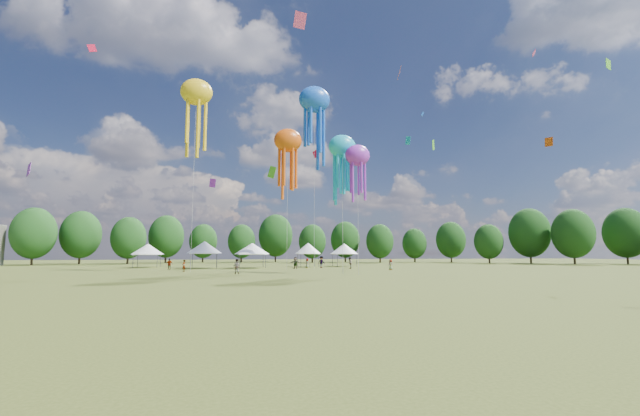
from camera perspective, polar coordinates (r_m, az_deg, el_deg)
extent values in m
plane|color=#384416|center=(19.35, 16.02, -13.16)|extent=(300.00, 300.00, 0.00)
imported|color=gray|center=(49.15, -11.49, -7.96)|extent=(1.01, 0.90, 1.73)
imported|color=gray|center=(67.93, -1.79, -7.66)|extent=(0.67, 0.86, 1.56)
imported|color=gray|center=(64.48, 4.14, -7.62)|extent=(0.87, 1.01, 1.78)
imported|color=gray|center=(68.34, 0.20, -7.50)|extent=(1.41, 1.06, 1.93)
imported|color=gray|center=(63.81, -20.16, -7.33)|extent=(0.98, 0.45, 1.65)
imported|color=gray|center=(64.78, -3.43, -7.59)|extent=(1.70, 1.43, 1.83)
imported|color=gray|center=(56.90, -18.34, -7.61)|extent=(0.56, 0.67, 1.56)
imported|color=gray|center=(61.26, 9.75, -7.74)|extent=(0.76, 0.88, 1.52)
cylinder|color=#47474C|center=(75.11, -24.49, -6.76)|extent=(0.08, 0.08, 2.11)
cylinder|color=#47474C|center=(78.81, -23.95, -6.73)|extent=(0.08, 0.08, 2.11)
cylinder|color=#47474C|center=(74.48, -21.63, -6.89)|extent=(0.08, 0.08, 2.11)
cylinder|color=#47474C|center=(78.20, -21.22, -6.86)|extent=(0.08, 0.08, 2.11)
cube|color=white|center=(76.62, -22.79, -5.98)|extent=(4.16, 4.16, 0.10)
cone|color=white|center=(76.62, -22.76, -5.27)|extent=(5.41, 5.41, 1.81)
cylinder|color=#47474C|center=(67.59, -17.51, -7.07)|extent=(0.08, 0.08, 2.29)
cylinder|color=#47474C|center=(71.51, -17.27, -7.02)|extent=(0.08, 0.08, 2.29)
cylinder|color=#47474C|center=(67.41, -14.15, -7.17)|extent=(0.08, 0.08, 2.29)
cylinder|color=#47474C|center=(71.35, -14.10, -7.11)|extent=(0.08, 0.08, 2.29)
cube|color=white|center=(69.43, -15.73, -6.11)|extent=(4.33, 4.33, 0.10)
cone|color=white|center=(69.43, -15.70, -5.25)|extent=(5.63, 5.63, 1.97)
cylinder|color=#47474C|center=(67.13, -11.03, -7.30)|extent=(0.08, 0.08, 2.16)
cylinder|color=#47474C|center=(71.19, -11.16, -7.24)|extent=(0.08, 0.08, 2.16)
cylinder|color=#47474C|center=(67.40, -7.55, -7.36)|extent=(0.08, 0.08, 2.16)
cylinder|color=#47474C|center=(71.45, -7.87, -7.29)|extent=(0.08, 0.08, 2.16)
cube|color=white|center=(69.25, -9.39, -6.37)|extent=(4.47, 4.47, 0.10)
cone|color=white|center=(69.25, -9.37, -5.56)|extent=(5.81, 5.81, 1.85)
cylinder|color=#47474C|center=(72.35, -2.67, -7.30)|extent=(0.08, 0.08, 2.25)
cylinder|color=#47474C|center=(75.50, -3.11, -7.25)|extent=(0.08, 0.08, 2.25)
cylinder|color=#47474C|center=(73.00, -0.18, -7.30)|extent=(0.08, 0.08, 2.25)
cylinder|color=#47474C|center=(76.12, -0.72, -7.25)|extent=(0.08, 0.08, 2.25)
cube|color=white|center=(74.22, -1.66, -6.37)|extent=(3.60, 3.60, 0.10)
cone|color=white|center=(74.22, -1.66, -5.59)|extent=(4.68, 4.68, 1.93)
cylinder|color=#47474C|center=(74.44, 2.44, -7.29)|extent=(0.08, 0.08, 2.21)
cylinder|color=#47474C|center=(77.88, 1.73, -7.25)|extent=(0.08, 0.08, 2.21)
cylinder|color=#47474C|center=(75.47, 5.07, -7.25)|extent=(0.08, 0.08, 2.21)
cylinder|color=#47474C|center=(78.87, 4.25, -7.22)|extent=(0.08, 0.08, 2.21)
cube|color=white|center=(76.63, 3.36, -6.39)|extent=(3.97, 3.97, 0.10)
cone|color=white|center=(76.64, 3.36, -5.65)|extent=(5.15, 5.15, 1.89)
ellipsoid|color=#E1540E|center=(62.46, -4.47, 9.30)|extent=(4.19, 2.93, 3.56)
cylinder|color=beige|center=(60.59, -4.55, 0.54)|extent=(0.03, 0.03, 19.17)
ellipsoid|color=blue|center=(65.45, -0.78, 14.78)|extent=(4.84, 3.38, 4.11)
cylinder|color=beige|center=(61.98, -0.80, 3.52)|extent=(0.03, 0.03, 25.93)
ellipsoid|color=#18AED3|center=(50.27, 3.09, 8.49)|extent=(3.36, 2.35, 2.86)
cylinder|color=beige|center=(48.89, 3.15, -0.16)|extent=(0.03, 0.03, 15.22)
ellipsoid|color=yellow|center=(59.24, -16.74, 15.12)|extent=(4.18, 2.92, 3.55)
cylinder|color=beige|center=(56.06, -17.12, 3.73)|extent=(0.03, 0.03, 23.76)
ellipsoid|color=purple|center=(48.44, 5.21, 7.27)|extent=(2.94, 2.06, 2.50)
cylinder|color=beige|center=(47.30, 5.29, -0.84)|extent=(0.03, 0.03, 13.73)
cube|color=#55C420|center=(81.53, -6.68, 4.95)|extent=(1.62, 1.84, 2.74)
cube|color=blue|center=(86.86, 14.01, 12.52)|extent=(0.79, 0.50, 0.89)
cube|color=#E74474|center=(64.34, -5.34, 7.45)|extent=(0.67, 1.09, 1.32)
cube|color=#55C420|center=(65.42, 35.06, 16.00)|extent=(1.21, 0.42, 1.52)
cube|color=#E74474|center=(59.70, -2.79, 24.54)|extent=(1.76, 0.91, 2.02)
cube|color=purple|center=(91.16, -14.65, 3.37)|extent=(1.44, 0.96, 2.04)
cube|color=red|center=(61.80, -29.04, 18.80)|extent=(1.27, 0.57, 1.33)
cube|color=#E1540E|center=(72.68, 10.90, 17.88)|extent=(0.96, 1.42, 1.95)
cube|color=#55C420|center=(78.59, 15.43, 8.42)|extent=(1.26, 1.52, 2.17)
cube|color=#18AED3|center=(89.88, 12.08, 9.12)|extent=(0.56, 1.62, 1.96)
cube|color=#E74474|center=(69.77, 27.52, 18.50)|extent=(0.93, 0.62, 1.00)
cube|color=purple|center=(75.87, -35.33, 4.39)|extent=(0.98, 1.69, 2.26)
cube|color=red|center=(66.22, -0.60, 7.51)|extent=(0.84, 1.06, 1.46)
cube|color=#E1540E|center=(64.03, 29.12, 8.01)|extent=(0.77, 0.92, 1.29)
cylinder|color=#38281C|center=(102.30, -35.05, -5.56)|extent=(0.44, 0.44, 3.36)
ellipsoid|color=#194015|center=(102.38, -34.88, -2.86)|extent=(8.40, 8.40, 10.51)
cylinder|color=#38281C|center=(107.04, -30.35, -5.81)|extent=(0.44, 0.44, 3.41)
ellipsoid|color=#194015|center=(107.12, -30.20, -3.19)|extent=(8.53, 8.53, 10.66)
cylinder|color=#38281C|center=(104.06, -25.09, -6.18)|extent=(0.44, 0.44, 3.07)
ellipsoid|color=#194015|center=(104.12, -24.98, -3.76)|extent=(7.66, 7.66, 9.58)
cylinder|color=#38281C|center=(111.08, -20.60, -6.25)|extent=(0.44, 0.44, 3.43)
ellipsoid|color=#194015|center=(111.16, -20.51, -3.71)|extent=(8.58, 8.58, 10.73)
cylinder|color=#38281C|center=(115.92, -15.93, -6.51)|extent=(0.44, 0.44, 2.95)
ellipsoid|color=#194015|center=(115.96, -15.87, -4.42)|extent=(7.37, 7.37, 9.21)
cylinder|color=#38281C|center=(111.98, -10.84, -6.67)|extent=(0.44, 0.44, 2.89)
ellipsoid|color=#194015|center=(112.02, -10.80, -4.55)|extent=(7.23, 7.23, 9.04)
cylinder|color=#38281C|center=(117.18, -6.20, -6.50)|extent=(0.44, 0.44, 3.84)
ellipsoid|color=#194015|center=(117.28, -6.17, -3.80)|extent=(9.60, 9.60, 11.99)
cylinder|color=#38281C|center=(107.64, -1.07, -6.82)|extent=(0.44, 0.44, 2.84)
ellipsoid|color=#194015|center=(107.68, -1.07, -4.64)|extent=(7.11, 7.11, 8.89)
cylinder|color=#38281C|center=(112.56, 3.54, -6.70)|extent=(0.44, 0.44, 3.16)
ellipsoid|color=#194015|center=(112.62, 3.52, -4.39)|extent=(7.91, 7.91, 9.88)
cylinder|color=#38281C|center=(109.65, 8.32, -6.73)|extent=(0.44, 0.44, 2.88)
ellipsoid|color=#194015|center=(109.70, 8.29, -4.57)|extent=(7.21, 7.21, 9.01)
cylinder|color=#38281C|center=(115.80, 12.99, -6.67)|extent=(0.44, 0.44, 2.63)
ellipsoid|color=#194015|center=(115.82, 12.95, -4.80)|extent=(6.57, 6.57, 8.22)
cylinder|color=#38281C|center=(116.98, 17.74, -6.41)|extent=(0.44, 0.44, 3.13)
ellipsoid|color=#194015|center=(117.04, 17.66, -4.21)|extent=(7.81, 7.81, 9.77)
cylinder|color=#38281C|center=(108.69, 22.40, -6.37)|extent=(0.44, 0.44, 2.72)
ellipsoid|color=#194015|center=(108.72, 22.31, -4.32)|extent=(6.80, 6.80, 8.50)
cylinder|color=#38281C|center=(112.11, 27.16, -5.86)|extent=(0.44, 0.44, 3.81)
ellipsoid|color=#194015|center=(112.22, 27.01, -3.07)|extent=(9.52, 9.52, 11.90)
cylinder|color=#38281C|center=(107.80, 31.77, -5.70)|extent=(0.44, 0.44, 3.51)
ellipsoid|color=#194015|center=(107.89, 31.62, -3.03)|extent=(8.78, 8.78, 10.97)
cylinder|color=#38281C|center=(116.18, 36.81, -5.33)|extent=(0.44, 0.44, 3.64)
ellipsoid|color=#194015|center=(116.27, 36.64, -2.76)|extent=(9.10, 9.10, 11.37)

